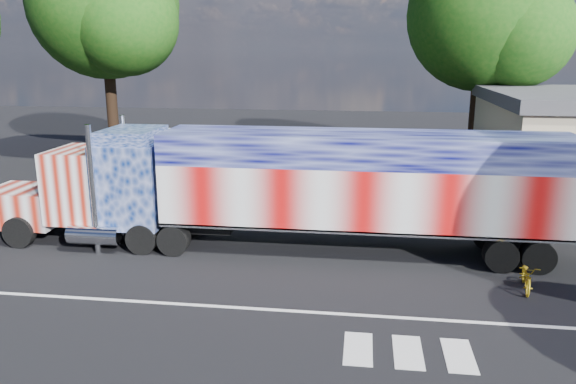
# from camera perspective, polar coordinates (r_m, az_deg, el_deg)

# --- Properties ---
(ground) EXTENTS (100.00, 100.00, 0.00)m
(ground) POSITION_cam_1_polar(r_m,az_deg,el_deg) (18.90, -1.24, -7.83)
(ground) COLOR black
(lane_markings) EXTENTS (30.00, 2.67, 0.01)m
(lane_markings) POSITION_cam_1_polar(r_m,az_deg,el_deg) (15.32, 3.01, -13.41)
(lane_markings) COLOR silver
(lane_markings) RESTS_ON ground
(semi_truck) EXTENTS (21.78, 3.44, 4.64)m
(semi_truck) POSITION_cam_1_polar(r_m,az_deg,el_deg) (20.05, 0.01, 0.65)
(semi_truck) COLOR black
(semi_truck) RESTS_ON ground
(coach_bus) EXTENTS (10.85, 2.53, 3.16)m
(coach_bus) POSITION_cam_1_polar(r_m,az_deg,el_deg) (27.71, -2.43, 2.88)
(coach_bus) COLOR silver
(coach_bus) RESTS_ON ground
(woman) EXTENTS (0.55, 0.37, 1.47)m
(woman) POSITION_cam_1_polar(r_m,az_deg,el_deg) (21.54, -15.55, -3.49)
(woman) COLOR slate
(woman) RESTS_ON ground
(bicycle) EXTENTS (0.82, 1.73, 0.87)m
(bicycle) POSITION_cam_1_polar(r_m,az_deg,el_deg) (18.68, 23.09, -7.88)
(bicycle) COLOR gold
(bicycle) RESTS_ON ground
(tree_ne_a) EXTENTS (9.01, 8.58, 13.28)m
(tree_ne_a) POSITION_cam_1_polar(r_m,az_deg,el_deg) (35.18, 19.47, 16.49)
(tree_ne_a) COLOR black
(tree_ne_a) RESTS_ON ground
(tree_nw_a) EXTENTS (9.62, 9.16, 14.41)m
(tree_nw_a) POSITION_cam_1_polar(r_m,az_deg,el_deg) (38.08, -17.99, 17.63)
(tree_nw_a) COLOR black
(tree_nw_a) RESTS_ON ground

